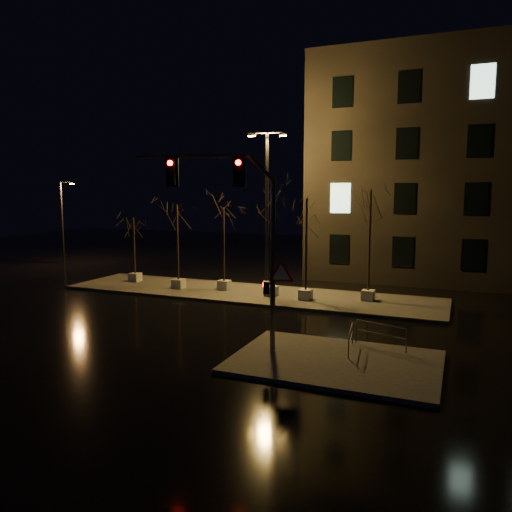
% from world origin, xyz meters
% --- Properties ---
extents(ground, '(90.00, 90.00, 0.00)m').
position_xyz_m(ground, '(0.00, 0.00, 0.00)').
color(ground, black).
rests_on(ground, ground).
extents(median, '(22.00, 5.00, 0.15)m').
position_xyz_m(median, '(0.00, 6.00, 0.07)').
color(median, '#3F3C38').
rests_on(median, ground).
extents(sidewalk_corner, '(7.00, 5.00, 0.15)m').
position_xyz_m(sidewalk_corner, '(7.50, -3.50, 0.07)').
color(sidewalk_corner, '#3F3C38').
rests_on(sidewalk_corner, ground).
extents(building, '(25.00, 12.00, 15.00)m').
position_xyz_m(building, '(14.00, 18.00, 7.50)').
color(building, black).
rests_on(building, ground).
extents(tree_0, '(1.80, 1.80, 4.23)m').
position_xyz_m(tree_0, '(-8.03, 6.42, 3.36)').
color(tree_0, '#A8A89D').
rests_on(tree_0, median).
extents(tree_1, '(1.80, 1.80, 5.14)m').
position_xyz_m(tree_1, '(-4.26, 5.54, 4.05)').
color(tree_1, '#A8A89D').
rests_on(tree_1, median).
extents(tree_2, '(1.80, 1.80, 4.98)m').
position_xyz_m(tree_2, '(-1.53, 6.20, 3.93)').
color(tree_2, '#A8A89D').
rests_on(tree_2, median).
extents(tree_3, '(1.80, 1.80, 5.82)m').
position_xyz_m(tree_3, '(1.67, 5.62, 4.57)').
color(tree_3, '#A8A89D').
rests_on(tree_3, median).
extents(tree_4, '(1.80, 1.80, 5.57)m').
position_xyz_m(tree_4, '(3.73, 5.40, 4.38)').
color(tree_4, '#A8A89D').
rests_on(tree_4, median).
extents(tree_5, '(1.80, 1.80, 6.04)m').
position_xyz_m(tree_5, '(6.86, 6.49, 4.73)').
color(tree_5, '#A8A89D').
rests_on(tree_5, median).
extents(traffic_signal_mast, '(5.61, 1.76, 7.12)m').
position_xyz_m(traffic_signal_mast, '(3.91, -3.40, 4.83)').
color(traffic_signal_mast, '#54565B').
rests_on(traffic_signal_mast, sidewalk_corner).
extents(streetlight_main, '(2.27, 0.79, 9.15)m').
position_xyz_m(streetlight_main, '(0.76, 7.29, 5.43)').
color(streetlight_main, black).
rests_on(streetlight_main, median).
extents(streetlight_far, '(1.32, 0.43, 6.73)m').
position_xyz_m(streetlight_far, '(-19.06, 11.94, 3.70)').
color(streetlight_far, black).
rests_on(streetlight_far, ground).
extents(guard_rail_a, '(1.98, 0.72, 0.90)m').
position_xyz_m(guard_rail_a, '(8.72, -1.50, 0.74)').
color(guard_rail_a, '#54565B').
rests_on(guard_rail_a, sidewalk_corner).
extents(guard_rail_b, '(0.27, 1.83, 0.87)m').
position_xyz_m(guard_rail_b, '(7.79, -2.36, 0.71)').
color(guard_rail_b, '#54565B').
rests_on(guard_rail_b, sidewalk_corner).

